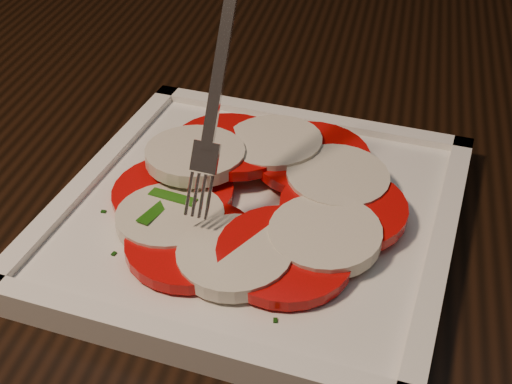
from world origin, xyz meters
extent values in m
cube|color=black|center=(-0.14, 0.06, 0.73)|extent=(1.22, 0.83, 0.04)
cube|color=black|center=(-0.28, 0.70, 0.45)|extent=(0.56, 0.56, 0.04)
cylinder|color=black|center=(-0.37, 0.46, 0.21)|extent=(0.04, 0.04, 0.41)
cylinder|color=black|center=(-0.04, 0.61, 0.21)|extent=(0.04, 0.04, 0.41)
cylinder|color=black|center=(-0.52, 0.78, 0.21)|extent=(0.04, 0.04, 0.41)
cylinder|color=black|center=(-0.19, 0.93, 0.21)|extent=(0.04, 0.04, 0.41)
cube|color=white|center=(-0.12, -0.03, 0.76)|extent=(0.30, 0.30, 0.01)
cylinder|color=#CA0408|center=(-0.18, -0.03, 0.77)|extent=(0.09, 0.09, 0.01)
cylinder|color=beige|center=(-0.17, -0.06, 0.77)|extent=(0.07, 0.07, 0.01)
cylinder|color=#CA0408|center=(-0.15, -0.08, 0.77)|extent=(0.09, 0.09, 0.01)
cylinder|color=beige|center=(-0.12, -0.09, 0.77)|extent=(0.07, 0.07, 0.01)
cylinder|color=#CA0408|center=(-0.09, -0.08, 0.77)|extent=(0.09, 0.09, 0.02)
cylinder|color=beige|center=(-0.07, -0.06, 0.78)|extent=(0.07, 0.07, 0.01)
cylinder|color=#CA0408|center=(-0.06, -0.03, 0.78)|extent=(0.09, 0.09, 0.01)
cylinder|color=beige|center=(-0.07, 0.00, 0.78)|extent=(0.07, 0.07, 0.01)
cylinder|color=#CA0408|center=(-0.09, 0.02, 0.78)|extent=(0.09, 0.09, 0.01)
cylinder|color=beige|center=(-0.12, 0.03, 0.78)|extent=(0.07, 0.07, 0.01)
cylinder|color=#CA0408|center=(-0.15, 0.02, 0.78)|extent=(0.09, 0.09, 0.02)
cylinder|color=beige|center=(-0.17, 0.00, 0.78)|extent=(0.07, 0.07, 0.01)
cube|color=#1F5C0F|center=(-0.15, -0.08, 0.78)|extent=(0.03, 0.01, 0.00)
cube|color=#1F5C0F|center=(-0.08, 0.01, 0.78)|extent=(0.03, 0.03, 0.01)
cube|color=#1F5C0F|center=(-0.12, 0.04, 0.78)|extent=(0.03, 0.02, 0.00)
cube|color=#1F5C0F|center=(-0.15, 0.03, 0.78)|extent=(0.04, 0.01, 0.00)
cube|color=#1F5C0F|center=(-0.18, -0.04, 0.78)|extent=(0.04, 0.02, 0.00)
cube|color=#1F5C0F|center=(-0.09, -0.02, 0.78)|extent=(0.03, 0.01, 0.00)
cube|color=#1F5C0F|center=(-0.18, -0.02, 0.78)|extent=(0.03, 0.03, 0.00)
cube|color=#1F5C0F|center=(-0.18, -0.06, 0.78)|extent=(0.02, 0.04, 0.01)
cube|color=#1F5C0F|center=(-0.13, 0.02, 0.78)|extent=(0.02, 0.04, 0.01)
cube|color=#0D3409|center=(-0.12, 0.06, 0.77)|extent=(0.00, 0.00, 0.00)
cube|color=#0D3409|center=(-0.22, -0.06, 0.77)|extent=(0.00, 0.00, 0.00)
cube|color=#0D3409|center=(-0.04, 0.00, 0.77)|extent=(0.00, 0.00, 0.00)
cube|color=#0D3409|center=(-0.08, -0.13, 0.77)|extent=(0.00, 0.00, 0.00)
cube|color=#0D3409|center=(-0.20, -0.01, 0.77)|extent=(0.00, 0.00, 0.00)
cube|color=#0D3409|center=(-0.20, -0.10, 0.77)|extent=(0.00, 0.00, 0.00)
cube|color=#0D3409|center=(-0.19, -0.08, 0.77)|extent=(0.00, 0.00, 0.00)
cube|color=#0D3409|center=(-0.10, 0.07, 0.77)|extent=(0.00, 0.00, 0.00)
cube|color=#0D3409|center=(-0.03, 0.03, 0.77)|extent=(0.00, 0.00, 0.00)
cube|color=#0D3409|center=(-0.17, 0.07, 0.77)|extent=(0.00, 0.00, 0.00)
cube|color=#0D3409|center=(-0.17, 0.03, 0.77)|extent=(0.00, 0.00, 0.00)
cube|color=#0D3409|center=(-0.03, -0.02, 0.77)|extent=(0.00, 0.00, 0.00)
cube|color=#0D3409|center=(-0.16, 0.08, 0.77)|extent=(0.00, 0.00, 0.00)
cube|color=#0D3409|center=(-0.06, 0.04, 0.77)|extent=(0.00, 0.00, 0.00)
cube|color=#0D3409|center=(-0.20, 0.04, 0.77)|extent=(0.00, 0.00, 0.00)
cube|color=#0D3409|center=(-0.05, -0.10, 0.77)|extent=(0.00, 0.00, 0.00)
cube|color=#0D3409|center=(-0.16, 0.04, 0.77)|extent=(0.00, 0.00, 0.00)
cube|color=#0D3409|center=(-0.05, 0.02, 0.77)|extent=(0.00, 0.00, 0.00)
camera|label=1|loc=(-0.03, -0.41, 1.07)|focal=50.00mm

